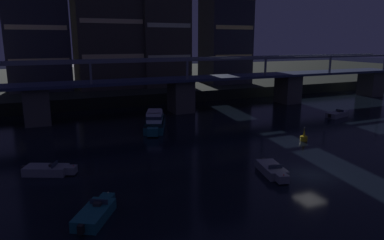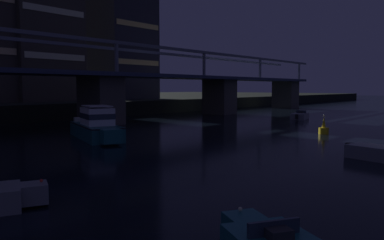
% 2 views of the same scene
% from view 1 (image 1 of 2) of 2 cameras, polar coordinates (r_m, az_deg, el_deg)
% --- Properties ---
extents(ground_plane, '(400.00, 400.00, 0.00)m').
position_cam_1_polar(ground_plane, '(35.28, 18.80, -8.46)').
color(ground_plane, black).
extents(far_riverbank, '(240.00, 80.00, 2.20)m').
position_cam_1_polar(far_riverbank, '(107.81, -11.44, 6.55)').
color(far_riverbank, black).
rests_on(far_riverbank, ground).
extents(river_bridge, '(99.29, 6.40, 9.38)m').
position_cam_1_polar(river_bridge, '(61.72, -1.82, 5.13)').
color(river_bridge, '#4C4944').
rests_on(river_bridge, ground).
extents(tower_west_low, '(11.93, 10.82, 32.08)m').
position_cam_1_polar(tower_west_low, '(80.60, -24.15, 15.80)').
color(tower_west_low, '#282833').
rests_on(tower_west_low, far_riverbank).
extents(tower_west_tall, '(13.70, 12.26, 35.47)m').
position_cam_1_polar(tower_west_tall, '(80.90, -13.83, 17.70)').
color(tower_west_tall, '#38332D').
rests_on(tower_west_tall, far_riverbank).
extents(tower_central, '(10.53, 10.46, 33.82)m').
position_cam_1_polar(tower_central, '(82.11, -5.04, 17.35)').
color(tower_central, '#38332D').
rests_on(tower_central, far_riverbank).
extents(tower_east_tall, '(10.52, 8.72, 33.23)m').
position_cam_1_polar(tower_east_tall, '(86.81, 5.53, 16.90)').
color(tower_east_tall, '#282833').
rests_on(tower_east_tall, far_riverbank).
extents(cabin_cruiser_near_left, '(5.47, 9.25, 2.79)m').
position_cam_1_polar(cabin_cruiser_near_left, '(50.22, -6.06, -0.31)').
color(cabin_cruiser_near_left, '#196066').
rests_on(cabin_cruiser_near_left, ground).
extents(speedboat_near_center, '(2.67, 5.20, 1.16)m').
position_cam_1_polar(speedboat_near_center, '(34.34, 12.94, -7.93)').
color(speedboat_near_center, gray).
rests_on(speedboat_near_center, ground).
extents(speedboat_near_right, '(3.71, 4.83, 1.16)m').
position_cam_1_polar(speedboat_near_right, '(26.68, -15.37, -14.34)').
color(speedboat_near_right, '#196066').
rests_on(speedboat_near_right, ground).
extents(speedboat_mid_left, '(4.98, 3.32, 1.16)m').
position_cam_1_polar(speedboat_mid_left, '(36.18, -22.28, -7.51)').
color(speedboat_mid_left, gray).
rests_on(speedboat_mid_left, ground).
extents(speedboat_mid_center, '(5.20, 2.67, 1.16)m').
position_cam_1_polar(speedboat_mid_center, '(62.94, 22.53, 0.86)').
color(speedboat_mid_center, gray).
rests_on(speedboat_mid_center, ground).
extents(channel_buoy, '(0.90, 0.90, 1.76)m').
position_cam_1_polar(channel_buoy, '(46.48, 17.70, -2.66)').
color(channel_buoy, yellow).
rests_on(channel_buoy, ground).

